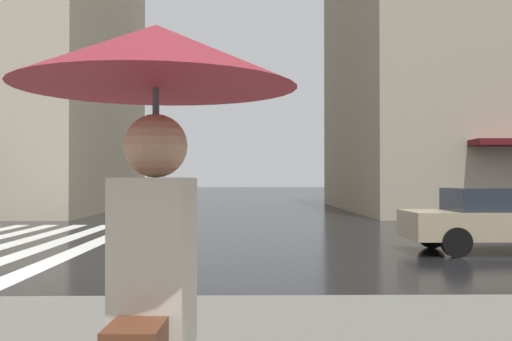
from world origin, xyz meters
name	(u,v)px	position (x,y,z in m)	size (l,w,h in m)	color
ground_plane	(28,271)	(0.00, 0.00, 0.00)	(220.00, 220.00, 0.00)	black
car_champagne	(502,218)	(2.50, -9.41, 0.76)	(1.85, 4.10, 1.41)	tan
pedestrian_with_floral_umbrella	(155,144)	(-8.43, -3.48, 1.73)	(0.98, 0.98, 1.99)	beige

